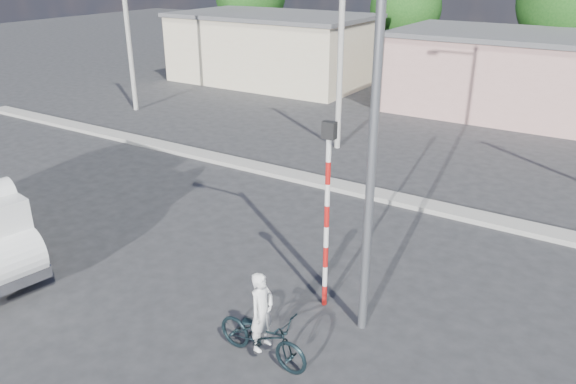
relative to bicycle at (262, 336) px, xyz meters
The scene contains 9 objects.
ground_plane 3.25m from the bicycle, 164.85° to the left, with size 120.00×120.00×0.00m, color #2A2A2C.
median 9.37m from the bicycle, 109.29° to the left, with size 40.00×0.80×0.16m, color #99968E.
bicycle is the anchor object (origin of this frame).
cyclist 0.27m from the bicycle, ahead, with size 0.60×0.39×1.65m, color white.
traffic_pole 3.11m from the bicycle, 87.37° to the left, with size 0.28×0.18×4.36m.
streetlight 4.97m from the bicycle, 62.83° to the left, with size 2.34×0.22×9.00m.
building_row 22.98m from the bicycle, 94.99° to the left, with size 37.80×7.30×4.44m.
tree_row 29.63m from the bicycle, 88.69° to the left, with size 43.62×7.43×8.42m.
utility_poles 13.31m from the bicycle, 89.30° to the left, with size 35.40×0.24×8.00m.
Camera 1 is at (8.39, -8.22, 7.41)m, focal length 35.00 mm.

